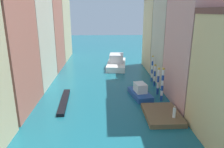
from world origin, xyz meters
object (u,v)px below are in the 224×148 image
person_on_dock (174,112)px  mooring_pole_2 (155,75)px  mooring_pole_3 (152,68)px  motorboat_0 (140,92)px  waterfront_dock (162,114)px  mooring_pole_1 (158,81)px  gondola_black (64,101)px  vaporetto_white (116,63)px  mooring_pole_0 (162,84)px

person_on_dock → mooring_pole_2: 12.37m
mooring_pole_2 → mooring_pole_3: (0.12, 2.48, 0.49)m
mooring_pole_3 → motorboat_0: size_ratio=0.87×
waterfront_dock → person_on_dock: person_on_dock is taller
mooring_pole_1 → gondola_black: size_ratio=0.50×
vaporetto_white → gondola_black: size_ratio=1.23×
mooring_pole_0 → mooring_pole_1: (0.04, 2.42, -0.33)m
mooring_pole_2 → vaporetto_white: bearing=113.7°
mooring_pole_1 → mooring_pole_3: size_ratio=0.88×
mooring_pole_0 → gondola_black: (-13.92, -0.25, -2.31)m
mooring_pole_1 → mooring_pole_3: mooring_pole_3 is taller
motorboat_0 → mooring_pole_0: bearing=-29.0°
gondola_black → motorboat_0: motorboat_0 is taller
person_on_dock → mooring_pole_0: 6.32m
mooring_pole_3 → gondola_black: size_ratio=0.57×
person_on_dock → mooring_pole_3: size_ratio=0.30×
person_on_dock → mooring_pole_3: mooring_pole_3 is taller
motorboat_0 → person_on_dock: bearing=-71.4°
mooring_pole_2 → mooring_pole_1: bearing=-95.7°
person_on_dock → vaporetto_white: vaporetto_white is taller
vaporetto_white → gondola_black: (-8.65, -19.34, -0.87)m
mooring_pole_2 → gondola_black: size_ratio=0.45×
mooring_pole_2 → mooring_pole_3: bearing=87.3°
mooring_pole_0 → mooring_pole_3: bearing=86.5°
mooring_pole_1 → gondola_black: 14.35m
mooring_pole_2 → waterfront_dock: bearing=-98.6°
waterfront_dock → vaporetto_white: size_ratio=0.55×
mooring_pole_1 → vaporetto_white: bearing=107.7°
mooring_pole_2 → vaporetto_white: (-5.68, 12.94, -0.89)m
mooring_pole_0 → mooring_pole_1: size_ratio=1.15×
mooring_pole_3 → person_on_dock: bearing=-92.9°
waterfront_dock → mooring_pole_3: mooring_pole_3 is taller
waterfront_dock → vaporetto_white: bearing=99.5°
mooring_pole_1 → motorboat_0: mooring_pole_1 is taller
vaporetto_white → motorboat_0: (2.42, -17.52, -0.36)m
vaporetto_white → motorboat_0: vaporetto_white is taller
person_on_dock → mooring_pole_0: (0.23, 6.18, 1.27)m
waterfront_dock → person_on_dock: (1.01, -1.30, 0.96)m
person_on_dock → motorboat_0: size_ratio=0.26×
person_on_dock → vaporetto_white: (-5.04, 25.28, -0.17)m
mooring_pole_1 → mooring_pole_0: bearing=-91.1°
mooring_pole_1 → gondola_black: mooring_pole_1 is taller
gondola_black → motorboat_0: (11.07, 1.82, 0.51)m
mooring_pole_2 → motorboat_0: 5.76m
motorboat_0 → waterfront_dock: bearing=-76.0°
mooring_pole_1 → mooring_pole_2: bearing=84.3°
waterfront_dock → mooring_pole_3: (1.78, 13.51, 2.18)m
mooring_pole_3 → vaporetto_white: mooring_pole_3 is taller
mooring_pole_0 → mooring_pole_1: mooring_pole_0 is taller
person_on_dock → mooring_pole_2: bearing=87.0°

